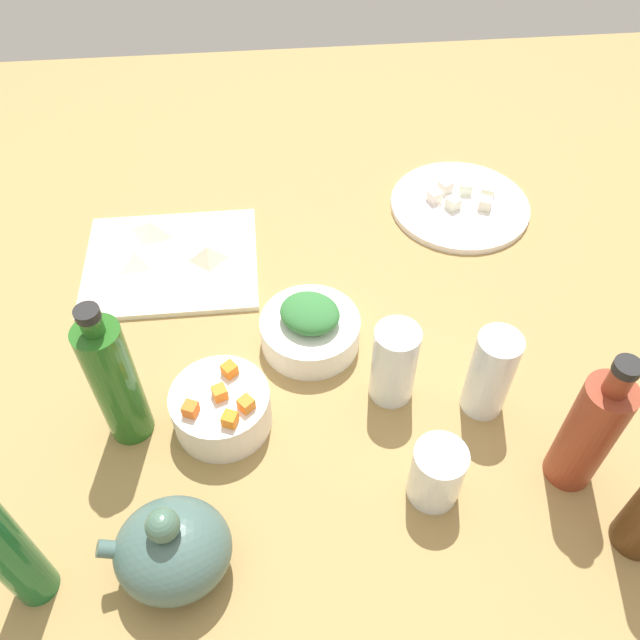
# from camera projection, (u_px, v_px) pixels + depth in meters

# --- Properties ---
(tabletop) EXTENTS (1.90, 1.90, 0.03)m
(tabletop) POSITION_uv_depth(u_px,v_px,m) (320.00, 347.00, 1.03)
(tabletop) COLOR #A3814B
(tabletop) RESTS_ON ground
(cutting_board) EXTENTS (0.30, 0.25, 0.01)m
(cutting_board) POSITION_uv_depth(u_px,v_px,m) (171.00, 262.00, 1.13)
(cutting_board) COLOR silver
(cutting_board) RESTS_ON tabletop
(plate_tofu) EXTENTS (0.26, 0.26, 0.01)m
(plate_tofu) POSITION_uv_depth(u_px,v_px,m) (460.00, 205.00, 1.23)
(plate_tofu) COLOR white
(plate_tofu) RESTS_ON tabletop
(bowl_greens) EXTENTS (0.15, 0.15, 0.05)m
(bowl_greens) POSITION_uv_depth(u_px,v_px,m) (310.00, 331.00, 1.00)
(bowl_greens) COLOR white
(bowl_greens) RESTS_ON tabletop
(bowl_carrots) EXTENTS (0.14, 0.14, 0.06)m
(bowl_carrots) POSITION_uv_depth(u_px,v_px,m) (221.00, 408.00, 0.90)
(bowl_carrots) COLOR white
(bowl_carrots) RESTS_ON tabletop
(teapot) EXTENTS (0.15, 0.13, 0.14)m
(teapot) POSITION_uv_depth(u_px,v_px,m) (172.00, 549.00, 0.75)
(teapot) COLOR #45635D
(teapot) RESTS_ON tabletop
(bottle_0) EXTENTS (0.06, 0.06, 0.25)m
(bottle_0) POSITION_uv_depth(u_px,v_px,m) (115.00, 382.00, 0.84)
(bottle_0) COLOR #286420
(bottle_0) RESTS_ON tabletop
(bottle_2) EXTENTS (0.06, 0.06, 0.24)m
(bottle_2) POSITION_uv_depth(u_px,v_px,m) (589.00, 432.00, 0.80)
(bottle_2) COLOR maroon
(bottle_2) RESTS_ON tabletop
(bottle_3) EXTENTS (0.05, 0.05, 0.27)m
(bottle_3) POSITION_uv_depth(u_px,v_px,m) (3.00, 547.00, 0.69)
(bottle_3) COLOR #19622C
(bottle_3) RESTS_ON tabletop
(drinking_glass_0) EXTENTS (0.06, 0.06, 0.13)m
(drinking_glass_0) POSITION_uv_depth(u_px,v_px,m) (394.00, 363.00, 0.91)
(drinking_glass_0) COLOR white
(drinking_glass_0) RESTS_ON tabletop
(drinking_glass_1) EXTENTS (0.06, 0.06, 0.15)m
(drinking_glass_1) POSITION_uv_depth(u_px,v_px,m) (490.00, 374.00, 0.89)
(drinking_glass_1) COLOR white
(drinking_glass_1) RESTS_ON tabletop
(drinking_glass_2) EXTENTS (0.07, 0.07, 0.10)m
(drinking_glass_2) POSITION_uv_depth(u_px,v_px,m) (437.00, 473.00, 0.82)
(drinking_glass_2) COLOR white
(drinking_glass_2) RESTS_ON tabletop
(carrot_cube_0) EXTENTS (0.02, 0.02, 0.02)m
(carrot_cube_0) POSITION_uv_depth(u_px,v_px,m) (230.00, 419.00, 0.84)
(carrot_cube_0) COLOR orange
(carrot_cube_0) RESTS_ON bowl_carrots
(carrot_cube_1) EXTENTS (0.02, 0.02, 0.02)m
(carrot_cube_1) POSITION_uv_depth(u_px,v_px,m) (220.00, 393.00, 0.87)
(carrot_cube_1) COLOR orange
(carrot_cube_1) RESTS_ON bowl_carrots
(carrot_cube_2) EXTENTS (0.03, 0.03, 0.02)m
(carrot_cube_2) POSITION_uv_depth(u_px,v_px,m) (246.00, 404.00, 0.86)
(carrot_cube_2) COLOR orange
(carrot_cube_2) RESTS_ON bowl_carrots
(carrot_cube_3) EXTENTS (0.03, 0.03, 0.02)m
(carrot_cube_3) POSITION_uv_depth(u_px,v_px,m) (230.00, 370.00, 0.89)
(carrot_cube_3) COLOR orange
(carrot_cube_3) RESTS_ON bowl_carrots
(carrot_cube_4) EXTENTS (0.02, 0.02, 0.02)m
(carrot_cube_4) POSITION_uv_depth(u_px,v_px,m) (190.00, 409.00, 0.85)
(carrot_cube_4) COLOR orange
(carrot_cube_4) RESTS_ON bowl_carrots
(chopped_greens_mound) EXTENTS (0.12, 0.12, 0.03)m
(chopped_greens_mound) POSITION_uv_depth(u_px,v_px,m) (310.00, 312.00, 0.97)
(chopped_greens_mound) COLOR #327437
(chopped_greens_mound) RESTS_ON bowl_greens
(tofu_cube_0) EXTENTS (0.03, 0.03, 0.02)m
(tofu_cube_0) POSITION_uv_depth(u_px,v_px,m) (453.00, 203.00, 1.21)
(tofu_cube_0) COLOR white
(tofu_cube_0) RESTS_ON plate_tofu
(tofu_cube_1) EXTENTS (0.03, 0.03, 0.02)m
(tofu_cube_1) POSITION_uv_depth(u_px,v_px,m) (485.00, 204.00, 1.21)
(tofu_cube_1) COLOR #EFE9CD
(tofu_cube_1) RESTS_ON plate_tofu
(tofu_cube_2) EXTENTS (0.03, 0.03, 0.02)m
(tofu_cube_2) POSITION_uv_depth(u_px,v_px,m) (445.00, 186.00, 1.24)
(tofu_cube_2) COLOR silver
(tofu_cube_2) RESTS_ON plate_tofu
(tofu_cube_3) EXTENTS (0.02, 0.02, 0.02)m
(tofu_cube_3) POSITION_uv_depth(u_px,v_px,m) (466.00, 188.00, 1.24)
(tofu_cube_3) COLOR white
(tofu_cube_3) RESTS_ON plate_tofu
(tofu_cube_4) EXTENTS (0.03, 0.03, 0.02)m
(tofu_cube_4) POSITION_uv_depth(u_px,v_px,m) (488.00, 192.00, 1.23)
(tofu_cube_4) COLOR silver
(tofu_cube_4) RESTS_ON plate_tofu
(tofu_cube_5) EXTENTS (0.03, 0.03, 0.02)m
(tofu_cube_5) POSITION_uv_depth(u_px,v_px,m) (435.00, 196.00, 1.22)
(tofu_cube_5) COLOR white
(tofu_cube_5) RESTS_ON plate_tofu
(dumpling_0) EXTENTS (0.08, 0.07, 0.03)m
(dumpling_0) POSITION_uv_depth(u_px,v_px,m) (152.00, 228.00, 1.16)
(dumpling_0) COLOR beige
(dumpling_0) RESTS_ON cutting_board
(dumpling_1) EXTENTS (0.05, 0.05, 0.03)m
(dumpling_1) POSITION_uv_depth(u_px,v_px,m) (208.00, 253.00, 1.12)
(dumpling_1) COLOR beige
(dumpling_1) RESTS_ON cutting_board
(dumpling_2) EXTENTS (0.08, 0.08, 0.02)m
(dumpling_2) POSITION_uv_depth(u_px,v_px,m) (136.00, 257.00, 1.12)
(dumpling_2) COLOR beige
(dumpling_2) RESTS_ON cutting_board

